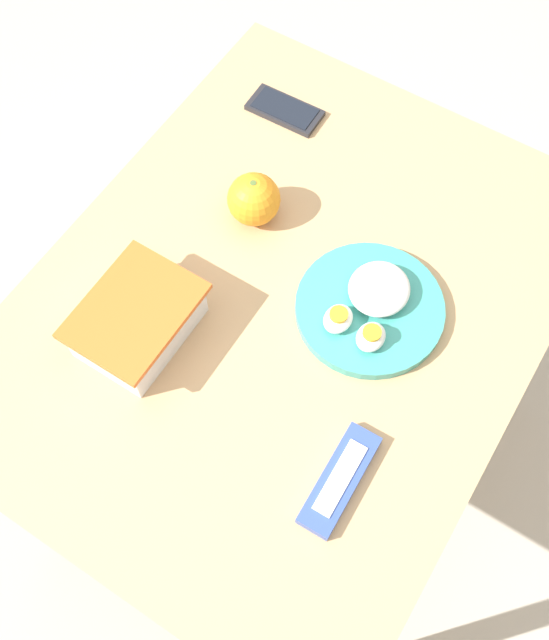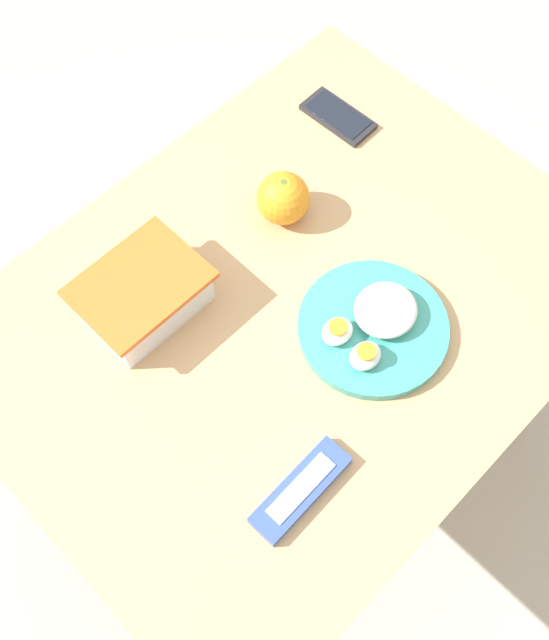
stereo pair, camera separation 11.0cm
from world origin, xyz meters
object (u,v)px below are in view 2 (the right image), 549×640
Objects in this scene: rice_plate at (374,325)px; candy_bar at (301,490)px; food_container at (143,296)px; orange_fruit at (283,198)px; cell_phone at (338,116)px.

candy_bar is at bearing -159.79° from rice_plate.
rice_plate is (0.21, -0.27, -0.02)m from food_container.
orange_fruit is at bearing 47.69° from candy_bar.
food_container reaches higher than rice_plate.
orange_fruit is (0.27, -0.03, 0.01)m from food_container.
candy_bar is at bearing -95.92° from food_container.
food_container is 0.37m from candy_bar.
rice_plate is 0.27m from candy_bar.
rice_plate reaches higher than candy_bar.
food_container is at bearing 174.23° from orange_fruit.
orange_fruit reaches higher than rice_plate.
orange_fruit is 0.25m from rice_plate.
food_container is at bearing 84.08° from candy_bar.
orange_fruit reaches higher than food_container.
food_container is 0.48m from cell_phone.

